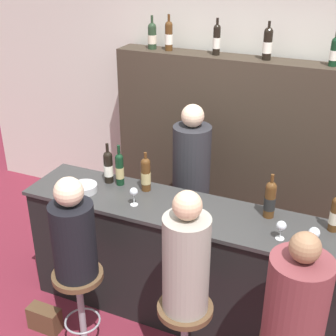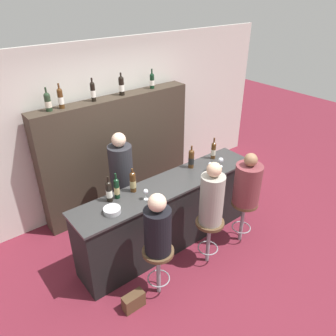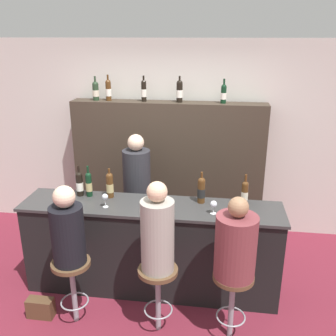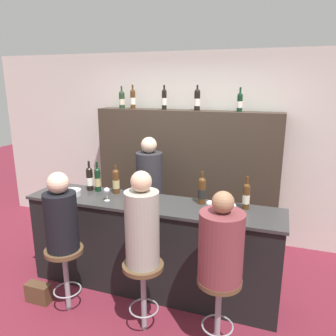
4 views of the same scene
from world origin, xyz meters
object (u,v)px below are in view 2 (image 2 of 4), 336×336
bar_stool_left (158,260)px  guest_seated_left (158,228)px  guest_seated_middle (212,197)px  wine_bottle_counter_3 (191,158)px  bar_stool_middle (209,230)px  wine_bottle_counter_0 (109,191)px  wine_glass_2 (221,160)px  wine_bottle_backbar_3 (121,86)px  bartender (122,186)px  wine_bottle_backbar_0 (48,102)px  wine_bottle_backbar_2 (93,91)px  wine_bottle_counter_1 (117,188)px  wine_bottle_counter_4 (213,150)px  wine_glass_0 (146,192)px  metal_bowl (112,210)px  wine_bottle_backbar_4 (152,81)px  handbag (134,301)px  wine_bottle_counter_2 (133,182)px  wine_glass_1 (210,165)px  guest_seated_right (248,183)px  bar_stool_right (244,211)px  wine_bottle_backbar_1 (60,98)px

bar_stool_left → guest_seated_left: 0.47m
bar_stool_left → guest_seated_middle: 0.96m
wine_bottle_counter_3 → guest_seated_left: guest_seated_left is taller
bar_stool_middle → bar_stool_left: bearing=180.0°
wine_bottle_counter_0 → wine_glass_2: bearing=-8.4°
wine_bottle_backbar_3 → bartender: (-0.44, -0.59, -1.26)m
bartender → guest_seated_left: bearing=-104.8°
wine_bottle_backbar_0 → wine_bottle_backbar_3: 1.09m
wine_bottle_backbar_2 → bar_stool_left: wine_bottle_backbar_2 is taller
wine_bottle_counter_1 → wine_bottle_counter_4: (1.64, 0.00, -0.01)m
wine_glass_0 → metal_bowl: bearing=176.5°
wine_bottle_counter_0 → wine_glass_2: size_ratio=2.42×
wine_bottle_backbar_4 → wine_glass_0: (-1.14, -1.39, -0.85)m
wine_bottle_backbar_0 → bar_stool_left: size_ratio=0.46×
handbag → wine_bottle_counter_3: bearing=26.2°
wine_glass_2 → wine_bottle_backbar_4: bearing=96.3°
wine_bottle_counter_1 → wine_bottle_backbar_2: wine_bottle_backbar_2 is taller
wine_bottle_counter_4 → wine_glass_0: 1.41m
wine_bottle_counter_2 → wine_glass_1: wine_bottle_counter_2 is taller
wine_glass_0 → handbag: (-0.56, -0.50, -1.00)m
wine_bottle_counter_2 → wine_bottle_counter_3: (0.97, 0.00, 0.00)m
wine_bottle_counter_3 → bar_stool_middle: size_ratio=0.50×
wine_bottle_counter_4 → wine_glass_1: wine_bottle_counter_4 is taller
wine_bottle_counter_3 → wine_bottle_backbar_4: 1.42m
wine_bottle_backbar_0 → guest_seated_middle: 2.38m
wine_glass_1 → metal_bowl: (-1.53, 0.03, -0.07)m
wine_bottle_backbar_2 → wine_glass_1: 1.90m
guest_seated_right → wine_bottle_counter_1: bearing=154.2°
wine_bottle_backbar_0 → wine_glass_0: bearing=-70.3°
wine_bottle_counter_4 → guest_seated_right: (-0.10, -0.74, -0.16)m
guest_seated_middle → guest_seated_right: bearing=-0.0°
wine_bottle_backbar_3 → metal_bowl: (-1.04, -1.37, -0.94)m
bar_stool_middle → guest_seated_right: (0.67, -0.00, 0.46)m
bar_stool_left → bar_stool_right: (1.48, 0.00, 0.00)m
wine_glass_1 → guest_seated_right: 0.55m
wine_bottle_backbar_2 → wine_bottle_backbar_4: size_ratio=1.08×
wine_bottle_counter_2 → wine_bottle_backbar_4: bearing=44.8°
wine_glass_2 → bar_stool_right: 0.76m
wine_glass_0 → wine_bottle_backbar_1: bearing=103.3°
bartender → handbag: (-0.71, -1.31, -0.61)m
wine_bottle_backbar_4 → wine_glass_2: bearing=-83.7°
wine_bottle_counter_4 → wine_glass_0: wine_bottle_counter_4 is taller
wine_bottle_counter_4 → wine_glass_1: 0.39m
wine_bottle_counter_2 → wine_bottle_backbar_0: wine_bottle_backbar_0 is taller
wine_bottle_backbar_4 → wine_bottle_counter_4: bearing=-77.7°
wine_bottle_counter_4 → wine_bottle_backbar_1: (-1.71, 1.15, 0.84)m
wine_bottle_counter_1 → bartender: 0.81m
wine_bottle_backbar_4 → bar_stool_right: wine_bottle_backbar_4 is taller
handbag → wine_bottle_counter_1: bearing=67.3°
wine_glass_0 → wine_glass_2: size_ratio=1.02×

